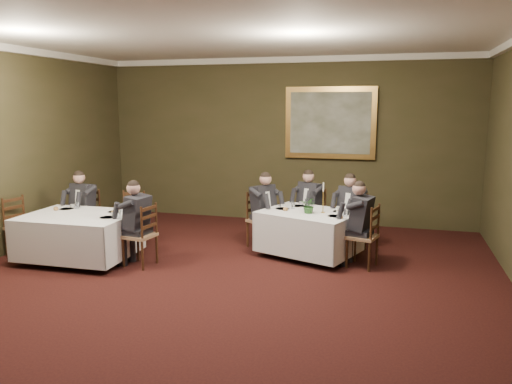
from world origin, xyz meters
The scene contains 25 objects.
ground centered at (0.00, 0.00, 0.00)m, with size 10.00×10.00×0.00m, color black.
ceiling centered at (0.00, 0.00, 3.50)m, with size 8.00×10.00×0.10m, color silver.
back_wall centered at (0.00, 5.00, 1.75)m, with size 8.00×0.10×3.50m, color #36331B.
crown_molding centered at (0.00, 0.00, 3.44)m, with size 8.00×10.00×0.12m.
table_main centered at (0.97, 2.53, 0.45)m, with size 1.84×1.62×0.67m.
table_second centered at (-2.60, 1.29, 0.45)m, with size 1.76×1.36×0.67m.
chair_main_backleft centered at (0.85, 3.40, 0.28)m, with size 0.58×0.58×1.00m.
diner_main_backleft centered at (0.85, 3.39, 0.51)m, with size 0.58×0.61×1.35m.
chair_main_backright centered at (1.62, 3.12, 0.28)m, with size 0.58×0.57×1.00m.
diner_main_backright centered at (1.61, 3.11, 0.51)m, with size 0.57×0.61×1.35m.
chair_main_endleft centered at (0.06, 2.85, 0.28)m, with size 0.59×0.59×1.00m.
diner_main_endleft centered at (0.07, 2.85, 0.51)m, with size 0.62×0.59×1.35m.
chair_main_endright centered at (1.88, 2.20, 0.28)m, with size 0.52×0.53×1.00m.
diner_main_endright centered at (1.87, 2.20, 0.51)m, with size 0.56×0.51×1.35m.
chair_sec_backleft centered at (-3.08, 2.17, 0.28)m, with size 0.51×0.49×1.00m.
diner_sec_backleft centered at (-3.08, 2.15, 0.51)m, with size 0.48×0.54×1.35m.
chair_sec_backright centered at (-2.16, 2.19, 0.28)m, with size 0.50×0.49×1.00m.
chair_sec_endright centered at (-1.51, 1.31, 0.28)m, with size 0.47×0.49×1.00m.
diner_sec_endright centered at (-1.52, 1.31, 0.51)m, with size 0.53×0.46×1.35m.
chair_sec_endleft centered at (-3.69, 1.27, 0.28)m, with size 0.51×0.52×1.00m.
centerpiece centered at (0.99, 2.41, 0.91)m, with size 0.26×0.22×0.29m, color #2D5926.
candlestick centered at (1.20, 2.52, 0.95)m, with size 0.08×0.08×0.52m.
place_setting_table_main centered at (0.75, 2.99, 0.80)m, with size 0.33×0.31×0.14m.
place_setting_table_second centered at (-3.02, 1.67, 0.80)m, with size 0.33×0.31×0.14m.
painting centered at (0.97, 4.94, 2.15)m, with size 1.88×0.09×1.48m.
Camera 1 is at (2.31, -5.52, 2.52)m, focal length 35.00 mm.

